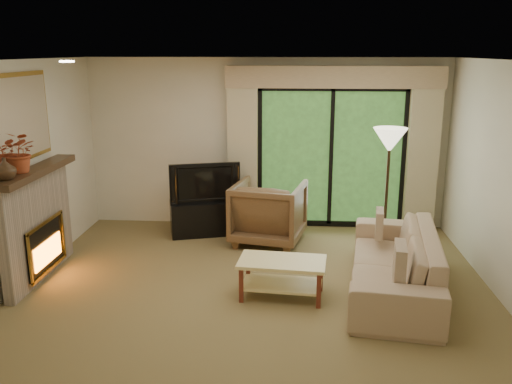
# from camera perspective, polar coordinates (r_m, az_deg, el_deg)

# --- Properties ---
(floor) EXTENTS (5.50, 5.50, 0.00)m
(floor) POSITION_cam_1_polar(r_m,az_deg,el_deg) (6.40, -0.20, -10.26)
(floor) COLOR brown
(floor) RESTS_ON ground
(ceiling) EXTENTS (5.50, 5.50, 0.00)m
(ceiling) POSITION_cam_1_polar(r_m,az_deg,el_deg) (5.80, -0.22, 13.71)
(ceiling) COLOR silver
(ceiling) RESTS_ON ground
(wall_back) EXTENTS (5.00, 0.00, 5.00)m
(wall_back) POSITION_cam_1_polar(r_m,az_deg,el_deg) (8.41, 1.08, 5.12)
(wall_back) COLOR beige
(wall_back) RESTS_ON ground
(wall_front) EXTENTS (5.00, 0.00, 5.00)m
(wall_front) POSITION_cam_1_polar(r_m,az_deg,el_deg) (3.60, -3.23, -8.25)
(wall_front) COLOR beige
(wall_front) RESTS_ON ground
(wall_left) EXTENTS (0.00, 5.00, 5.00)m
(wall_left) POSITION_cam_1_polar(r_m,az_deg,el_deg) (6.75, -24.19, 1.42)
(wall_left) COLOR beige
(wall_left) RESTS_ON ground
(wall_right) EXTENTS (0.00, 5.00, 5.00)m
(wall_right) POSITION_cam_1_polar(r_m,az_deg,el_deg) (6.38, 25.24, 0.60)
(wall_right) COLOR beige
(wall_right) RESTS_ON ground
(fireplace) EXTENTS (0.24, 1.70, 1.37)m
(fireplace) POSITION_cam_1_polar(r_m,az_deg,el_deg) (7.02, -22.04, -3.09)
(fireplace) COLOR gray
(fireplace) RESTS_ON floor
(mirror) EXTENTS (0.07, 1.45, 1.02)m
(mirror) POSITION_cam_1_polar(r_m,az_deg,el_deg) (6.80, -23.72, 7.14)
(mirror) COLOR #B38E3C
(mirror) RESTS_ON wall_left
(sliding_door) EXTENTS (2.26, 0.10, 2.16)m
(sliding_door) POSITION_cam_1_polar(r_m,az_deg,el_deg) (8.41, 7.89, 3.59)
(sliding_door) COLOR black
(sliding_door) RESTS_ON floor
(curtain_left) EXTENTS (0.45, 0.18, 2.35)m
(curtain_left) POSITION_cam_1_polar(r_m,az_deg,el_deg) (8.30, -1.40, 4.29)
(curtain_left) COLOR tan
(curtain_left) RESTS_ON floor
(curtain_right) EXTENTS (0.45, 0.18, 2.35)m
(curtain_right) POSITION_cam_1_polar(r_m,az_deg,el_deg) (8.48, 17.12, 3.86)
(curtain_right) COLOR tan
(curtain_right) RESTS_ON floor
(cornice) EXTENTS (3.20, 0.24, 0.32)m
(cornice) POSITION_cam_1_polar(r_m,az_deg,el_deg) (8.17, 8.23, 11.89)
(cornice) COLOR tan
(cornice) RESTS_ON wall_back
(media_console) EXTENTS (1.11, 0.73, 0.51)m
(media_console) POSITION_cam_1_polar(r_m,az_deg,el_deg) (8.22, -5.39, -2.67)
(media_console) COLOR black
(media_console) RESTS_ON floor
(tv) EXTENTS (1.04, 0.42, 0.60)m
(tv) POSITION_cam_1_polar(r_m,az_deg,el_deg) (8.07, -5.48, 1.10)
(tv) COLOR black
(tv) RESTS_ON media_console
(armchair) EXTENTS (1.14, 1.16, 0.89)m
(armchair) POSITION_cam_1_polar(r_m,az_deg,el_deg) (7.77, 1.34, -2.15)
(armchair) COLOR brown
(armchair) RESTS_ON floor
(sofa) EXTENTS (1.26, 2.51, 0.70)m
(sofa) POSITION_cam_1_polar(r_m,az_deg,el_deg) (6.47, 14.35, -7.08)
(sofa) COLOR tan
(sofa) RESTS_ON floor
(pillow_near) EXTENTS (0.17, 0.44, 0.42)m
(pillow_near) POSITION_cam_1_polar(r_m,az_deg,el_deg) (5.73, 14.89, -7.38)
(pillow_near) COLOR brown
(pillow_near) RESTS_ON sofa
(pillow_far) EXTENTS (0.14, 0.36, 0.35)m
(pillow_far) POSITION_cam_1_polar(r_m,az_deg,el_deg) (7.02, 12.85, -3.26)
(pillow_far) COLOR brown
(pillow_far) RESTS_ON sofa
(coffee_table) EXTENTS (1.01, 0.62, 0.43)m
(coffee_table) POSITION_cam_1_polar(r_m,az_deg,el_deg) (6.17, 2.75, -9.06)
(coffee_table) COLOR #F4D58B
(coffee_table) RESTS_ON floor
(floor_lamp) EXTENTS (0.59, 0.59, 1.70)m
(floor_lamp) POSITION_cam_1_polar(r_m,az_deg,el_deg) (7.60, 13.60, 0.21)
(floor_lamp) COLOR #FFF5C9
(floor_lamp) RESTS_ON floor
(vase) EXTENTS (0.23, 0.23, 0.24)m
(vase) POSITION_cam_1_polar(r_m,az_deg,el_deg) (6.30, -24.92, 2.24)
(vase) COLOR #362516
(vase) RESTS_ON fireplace
(branches) EXTENTS (0.43, 0.38, 0.46)m
(branches) POSITION_cam_1_polar(r_m,az_deg,el_deg) (6.58, -23.61, 3.86)
(branches) COLOR #9B4022
(branches) RESTS_ON fireplace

